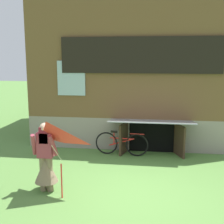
{
  "coord_description": "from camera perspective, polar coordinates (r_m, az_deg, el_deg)",
  "views": [
    {
      "loc": [
        0.44,
        -6.27,
        2.97
      ],
      "look_at": [
        -0.6,
        1.11,
        1.6
      ],
      "focal_mm": 47.77,
      "sensor_mm": 36.0,
      "label": 1
    }
  ],
  "objects": [
    {
      "name": "person",
      "position": [
        6.88,
        -12.55,
        -9.48
      ],
      "size": [
        0.61,
        0.52,
        1.57
      ],
      "rotation": [
        0.0,
        0.0,
        0.04
      ],
      "color": "#7F6B51",
      "rests_on": "ground_plane"
    },
    {
      "name": "kite",
      "position": [
        6.12,
        -12.38,
        -5.74
      ],
      "size": [
        1.11,
        1.08,
        1.62
      ],
      "color": "red",
      "rests_on": "ground_plane"
    },
    {
      "name": "bicycle_red",
      "position": [
        9.2,
        1.82,
        -6.05
      ],
      "size": [
        1.65,
        0.18,
        0.75
      ],
      "rotation": [
        0.0,
        0.0,
        -0.08
      ],
      "color": "black",
      "rests_on": "ground_plane"
    },
    {
      "name": "log_house",
      "position": [
        12.04,
        6.02,
        8.81
      ],
      "size": [
        7.36,
        6.63,
        5.31
      ],
      "color": "gray",
      "rests_on": "ground_plane"
    },
    {
      "name": "ground_plane",
      "position": [
        6.95,
        3.77,
        -14.93
      ],
      "size": [
        60.0,
        60.0,
        0.0
      ],
      "primitive_type": "plane",
      "color": "#56843D"
    }
  ]
}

